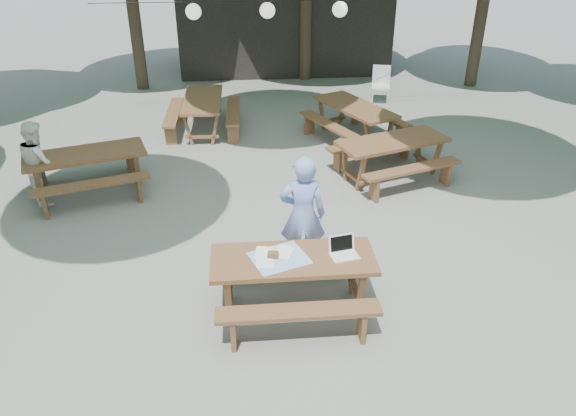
{
  "coord_description": "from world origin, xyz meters",
  "views": [
    {
      "loc": [
        -0.87,
        -6.76,
        4.58
      ],
      "look_at": [
        -0.31,
        -0.45,
        1.05
      ],
      "focal_mm": 35.0,
      "sensor_mm": 36.0,
      "label": 1
    }
  ],
  "objects_px": {
    "main_picnic_table": "(293,282)",
    "woman": "(303,215)",
    "second_person": "(39,162)",
    "picnic_table_nw": "(88,172)",
    "plastic_chair": "(380,92)"
  },
  "relations": [
    {
      "from": "main_picnic_table",
      "to": "woman",
      "type": "bearing_deg",
      "value": 76.06
    },
    {
      "from": "picnic_table_nw",
      "to": "second_person",
      "type": "height_order",
      "value": "second_person"
    },
    {
      "from": "second_person",
      "to": "plastic_chair",
      "type": "bearing_deg",
      "value": -82.14
    },
    {
      "from": "second_person",
      "to": "plastic_chair",
      "type": "distance_m",
      "value": 8.33
    },
    {
      "from": "main_picnic_table",
      "to": "woman",
      "type": "distance_m",
      "value": 0.99
    },
    {
      "from": "woman",
      "to": "plastic_chair",
      "type": "relative_size",
      "value": 1.89
    },
    {
      "from": "picnic_table_nw",
      "to": "woman",
      "type": "bearing_deg",
      "value": -54.35
    },
    {
      "from": "second_person",
      "to": "woman",
      "type": "bearing_deg",
      "value": -145.88
    },
    {
      "from": "main_picnic_table",
      "to": "woman",
      "type": "height_order",
      "value": "woman"
    },
    {
      "from": "picnic_table_nw",
      "to": "plastic_chair",
      "type": "xyz_separation_m",
      "value": [
        6.21,
        4.4,
        -0.13
      ]
    },
    {
      "from": "main_picnic_table",
      "to": "second_person",
      "type": "relative_size",
      "value": 1.4
    },
    {
      "from": "main_picnic_table",
      "to": "woman",
      "type": "relative_size",
      "value": 1.18
    },
    {
      "from": "picnic_table_nw",
      "to": "woman",
      "type": "distance_m",
      "value": 4.36
    },
    {
      "from": "woman",
      "to": "second_person",
      "type": "distance_m",
      "value": 4.79
    },
    {
      "from": "plastic_chair",
      "to": "second_person",
      "type": "bearing_deg",
      "value": -133.33
    }
  ]
}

